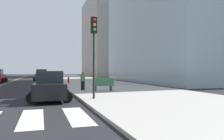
{
  "coord_description": "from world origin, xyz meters",
  "views": [
    {
      "loc": [
        4.87,
        -5.62,
        1.92
      ],
      "look_at": [
        14.63,
        25.75,
        1.95
      ],
      "focal_mm": 36.47,
      "sensor_mm": 36.0,
      "label": 1
    }
  ],
  "objects_px": {
    "fire_hydrant": "(68,80)",
    "traffic_light_near_corner": "(94,42)",
    "park_bench": "(103,85)",
    "car_black_nearest": "(50,87)",
    "car_gray_second": "(47,80)",
    "car_green_fifth": "(42,75)",
    "pedestrian_waiting_east": "(83,80)"
  },
  "relations": [
    {
      "from": "fire_hydrant",
      "to": "car_black_nearest",
      "type": "bearing_deg",
      "value": -100.49
    },
    {
      "from": "car_black_nearest",
      "to": "pedestrian_waiting_east",
      "type": "bearing_deg",
      "value": -118.31
    },
    {
      "from": "car_black_nearest",
      "to": "car_gray_second",
      "type": "relative_size",
      "value": 1.05
    },
    {
      "from": "car_gray_second",
      "to": "fire_hydrant",
      "type": "xyz_separation_m",
      "value": [
        2.92,
        5.62,
        -0.26
      ]
    },
    {
      "from": "park_bench",
      "to": "pedestrian_waiting_east",
      "type": "height_order",
      "value": "pedestrian_waiting_east"
    },
    {
      "from": "car_green_fifth",
      "to": "fire_hydrant",
      "type": "bearing_deg",
      "value": 106.86
    },
    {
      "from": "car_gray_second",
      "to": "car_green_fifth",
      "type": "relative_size",
      "value": 0.86
    },
    {
      "from": "car_black_nearest",
      "to": "pedestrian_waiting_east",
      "type": "distance_m",
      "value": 5.92
    },
    {
      "from": "car_black_nearest",
      "to": "car_gray_second",
      "type": "bearing_deg",
      "value": -88.26
    },
    {
      "from": "car_gray_second",
      "to": "traffic_light_near_corner",
      "type": "relative_size",
      "value": 0.8
    },
    {
      "from": "car_green_fifth",
      "to": "pedestrian_waiting_east",
      "type": "height_order",
      "value": "car_green_fifth"
    },
    {
      "from": "car_green_fifth",
      "to": "traffic_light_near_corner",
      "type": "height_order",
      "value": "traffic_light_near_corner"
    },
    {
      "from": "park_bench",
      "to": "fire_hydrant",
      "type": "xyz_separation_m",
      "value": [
        -1.54,
        12.38,
        -0.11
      ]
    },
    {
      "from": "car_green_fifth",
      "to": "fire_hydrant",
      "type": "height_order",
      "value": "car_green_fifth"
    },
    {
      "from": "park_bench",
      "to": "traffic_light_near_corner",
      "type": "bearing_deg",
      "value": 160.54
    },
    {
      "from": "traffic_light_near_corner",
      "to": "car_black_nearest",
      "type": "bearing_deg",
      "value": -23.82
    },
    {
      "from": "car_gray_second",
      "to": "car_green_fifth",
      "type": "height_order",
      "value": "car_green_fifth"
    },
    {
      "from": "car_gray_second",
      "to": "traffic_light_near_corner",
      "type": "height_order",
      "value": "traffic_light_near_corner"
    },
    {
      "from": "car_black_nearest",
      "to": "pedestrian_waiting_east",
      "type": "relative_size",
      "value": 2.65
    },
    {
      "from": "car_black_nearest",
      "to": "car_green_fifth",
      "type": "xyz_separation_m",
      "value": [
        -0.47,
        28.99,
        0.1
      ]
    },
    {
      "from": "fire_hydrant",
      "to": "traffic_light_near_corner",
      "type": "bearing_deg",
      "value": -91.31
    },
    {
      "from": "park_bench",
      "to": "car_black_nearest",
      "type": "bearing_deg",
      "value": 131.86
    },
    {
      "from": "car_green_fifth",
      "to": "pedestrian_waiting_east",
      "type": "xyz_separation_m",
      "value": [
        3.47,
        -23.89,
        0.06
      ]
    },
    {
      "from": "park_bench",
      "to": "fire_hydrant",
      "type": "height_order",
      "value": "park_bench"
    },
    {
      "from": "car_green_fifth",
      "to": "car_black_nearest",
      "type": "bearing_deg",
      "value": 92.69
    },
    {
      "from": "traffic_light_near_corner",
      "to": "park_bench",
      "type": "xyz_separation_m",
      "value": [
        1.94,
        4.93,
        -3.01
      ]
    },
    {
      "from": "traffic_light_near_corner",
      "to": "pedestrian_waiting_east",
      "type": "relative_size",
      "value": 3.15
    },
    {
      "from": "park_bench",
      "to": "fire_hydrant",
      "type": "relative_size",
      "value": 2.04
    },
    {
      "from": "car_gray_second",
      "to": "park_bench",
      "type": "height_order",
      "value": "car_gray_second"
    },
    {
      "from": "car_gray_second",
      "to": "fire_hydrant",
      "type": "bearing_deg",
      "value": -119.14
    },
    {
      "from": "car_green_fifth",
      "to": "fire_hydrant",
      "type": "distance_m",
      "value": 13.28
    },
    {
      "from": "car_gray_second",
      "to": "pedestrian_waiting_east",
      "type": "relative_size",
      "value": 2.53
    }
  ]
}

